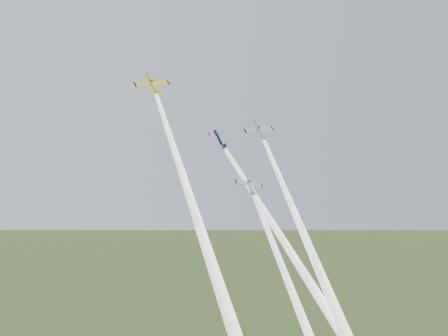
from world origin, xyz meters
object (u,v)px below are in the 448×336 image
plane_yellow (153,85)px  plane_silver_low (250,185)px  plane_navy (219,139)px  plane_silver_right (260,131)px

plane_yellow → plane_silver_low: bearing=-45.1°
plane_navy → plane_silver_right: size_ratio=0.83×
plane_navy → plane_silver_low: 18.36m
plane_yellow → plane_silver_right: size_ratio=1.01×
plane_yellow → plane_silver_right: 29.75m
plane_yellow → plane_silver_right: bearing=-1.2°
plane_navy → plane_yellow: bearing=153.1°
plane_silver_right → plane_silver_low: plane_silver_right is taller
plane_navy → plane_silver_low: size_ratio=1.03×
plane_yellow → plane_navy: 20.30m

